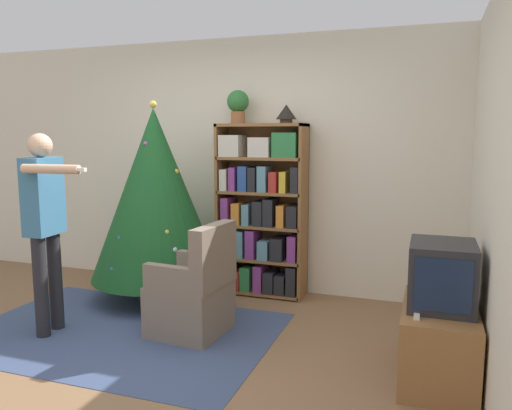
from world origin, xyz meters
TOP-DOWN VIEW (x-y plane):
  - ground_plane at (0.00, 0.00)m, footprint 14.00×14.00m
  - wall_back at (0.00, 2.00)m, footprint 8.00×0.10m
  - wall_right at (2.27, 0.00)m, footprint 0.10×8.00m
  - area_rug at (-0.50, 0.42)m, footprint 2.52×1.73m
  - bookshelf at (0.28, 1.75)m, footprint 0.89×0.32m
  - tv_stand at (1.96, 0.43)m, footprint 0.47×0.84m
  - television at (1.96, 0.43)m, footprint 0.41×0.50m
  - game_remote at (1.82, 0.18)m, footprint 0.04×0.12m
  - christmas_tree at (-0.66, 1.30)m, footprint 1.28×1.28m
  - armchair at (0.09, 0.60)m, footprint 0.62×0.61m
  - standing_person at (-1.04, 0.23)m, footprint 0.65×0.47m
  - potted_plant at (0.03, 1.77)m, footprint 0.22×0.22m
  - table_lamp at (0.53, 1.77)m, footprint 0.20×0.20m
  - book_pile_near_tree at (-0.26, 1.03)m, footprint 0.21×0.18m

SIDE VIEW (x-z plane):
  - ground_plane at x=0.00m, z-range 0.00..0.00m
  - area_rug at x=-0.50m, z-range 0.00..0.01m
  - book_pile_near_tree at x=-0.26m, z-range 0.00..0.10m
  - tv_stand at x=1.96m, z-range 0.00..0.50m
  - armchair at x=0.09m, z-range -0.14..0.78m
  - game_remote at x=1.82m, z-range 0.50..0.53m
  - television at x=1.96m, z-range 0.50..0.93m
  - bookshelf at x=0.28m, z-range -0.02..1.70m
  - standing_person at x=-1.04m, z-range 0.15..1.78m
  - christmas_tree at x=-0.66m, z-range 0.07..2.01m
  - wall_back at x=0.00m, z-range 0.00..2.60m
  - wall_right at x=2.27m, z-range 0.00..2.60m
  - table_lamp at x=0.53m, z-range 1.74..1.92m
  - potted_plant at x=0.03m, z-range 1.75..2.08m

